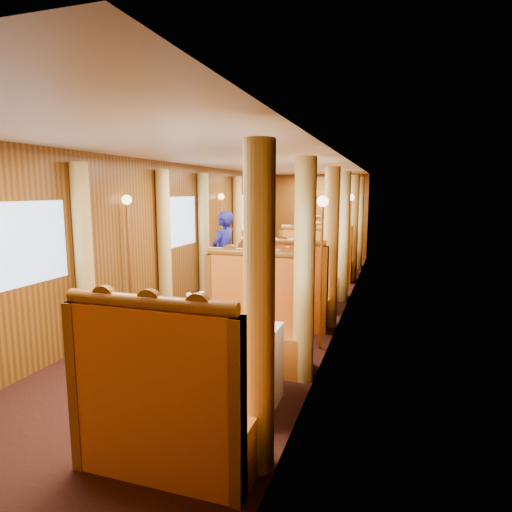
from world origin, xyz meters
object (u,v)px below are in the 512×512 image
at_px(banquette_mid_fwd, 285,299).
at_px(banquette_mid_aft, 310,274).
at_px(teapot_back, 216,318).
at_px(rose_vase_mid, 297,255).
at_px(rose_vase_far, 331,235).
at_px(steward, 224,255).
at_px(banquette_far_aft, 335,250).
at_px(banquette_far_fwd, 323,262).
at_px(fruit_plate, 243,332).
at_px(table_far, 329,257).
at_px(banquette_near_fwd, 165,415).
at_px(tea_tray, 207,328).
at_px(teapot_right, 212,324).
at_px(passenger, 309,259).
at_px(table_mid, 299,287).
at_px(banquette_near_aft, 254,329).
at_px(table_near, 220,366).
at_px(teapot_left, 199,324).

xyz_separation_m(banquette_mid_fwd, banquette_mid_aft, (0.00, 2.03, 0.00)).
distance_m(banquette_mid_aft, teapot_back, 4.45).
height_order(banquette_mid_fwd, rose_vase_mid, banquette_mid_fwd).
xyz_separation_m(rose_vase_far, steward, (-1.56, -3.15, -0.11)).
relative_size(banquette_mid_fwd, banquette_far_aft, 1.00).
xyz_separation_m(banquette_far_fwd, teapot_back, (-0.07, -5.91, 0.39)).
relative_size(fruit_plate, rose_vase_mid, 0.59).
height_order(table_far, banquette_far_aft, banquette_far_aft).
height_order(banquette_far_fwd, fruit_plate, banquette_far_fwd).
bearing_deg(banquette_mid_aft, banquette_near_fwd, -90.00).
bearing_deg(tea_tray, teapot_right, -36.37).
bearing_deg(steward, banquette_near_fwd, 31.24).
distance_m(banquette_far_fwd, passenger, 1.71).
bearing_deg(teapot_back, rose_vase_mid, 82.58).
xyz_separation_m(teapot_back, fruit_plate, (0.34, -0.17, -0.05)).
distance_m(banquette_near_fwd, table_mid, 4.51).
distance_m(banquette_near_fwd, banquette_mid_aft, 5.53).
height_order(rose_vase_mid, rose_vase_far, same).
bearing_deg(rose_vase_mid, teapot_right, -89.78).
height_order(banquette_mid_aft, fruit_plate, banquette_mid_aft).
bearing_deg(banquette_near_fwd, banquette_far_aft, 90.00).
relative_size(table_mid, banquette_mid_fwd, 0.78).
xyz_separation_m(banquette_near_aft, tea_tray, (-0.10, -1.07, 0.33)).
height_order(table_far, rose_vase_mid, rose_vase_mid).
bearing_deg(steward, fruit_plate, 38.21).
bearing_deg(rose_vase_mid, table_mid, 22.92).
xyz_separation_m(table_near, banquette_mid_fwd, (0.00, 2.49, 0.05)).
height_order(table_far, teapot_back, teapot_back).
height_order(tea_tray, rose_vase_mid, rose_vase_mid).
bearing_deg(table_far, passenger, -90.00).
distance_m(steward, passenger, 1.60).
distance_m(banquette_mid_fwd, banquette_far_fwd, 3.50).
bearing_deg(banquette_near_fwd, banquette_near_aft, 90.00).
distance_m(teapot_right, passenger, 4.42).
bearing_deg(banquette_far_fwd, banquette_far_aft, 90.00).
xyz_separation_m(teapot_left, steward, (-1.38, 3.99, 0.00)).
distance_m(banquette_mid_fwd, tea_tray, 2.56).
height_order(tea_tray, fruit_plate, fruit_plate).
height_order(banquette_near_fwd, banquette_far_fwd, same).
bearing_deg(table_far, tea_tray, -90.83).
bearing_deg(banquette_mid_aft, steward, -157.54).
distance_m(banquette_far_fwd, teapot_back, 5.92).
bearing_deg(table_mid, rose_vase_far, 89.66).
height_order(banquette_far_fwd, teapot_back, banquette_far_fwd).
height_order(table_mid, rose_vase_far, rose_vase_far).
bearing_deg(passenger, steward, -164.32).
xyz_separation_m(banquette_mid_fwd, banquette_far_aft, (0.00, 5.53, 0.00)).
bearing_deg(table_near, rose_vase_far, 89.83).
bearing_deg(banquette_near_fwd, banquette_mid_aft, 90.00).
distance_m(teapot_left, fruit_plate, 0.43).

